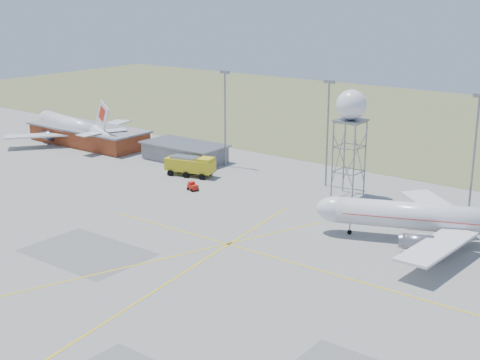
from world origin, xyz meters
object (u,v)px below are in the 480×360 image
Objects in this scene: baggage_tug at (193,187)px; airliner_main at (430,218)px; fire_truck at (191,167)px; radar_tower at (350,137)px; airliner_far at (72,126)px.

airliner_main is at bearing 17.17° from baggage_tug.
fire_truck is at bearing 148.08° from baggage_tug.
airliner_main is at bearing -32.11° from radar_tower.
airliner_far is at bearing -179.70° from baggage_tug.
airliner_far reaches higher than fire_truck.
baggage_tug is (-25.04, -14.76, -10.46)m from radar_tower.
airliner_main is 1.77× the size of radar_tower.
airliner_far is at bearing 158.71° from fire_truck.
airliner_main is 25.98m from radar_tower.
airliner_main is 46.30m from baggage_tug.
baggage_tug is at bearing -60.37° from fire_truck.
radar_tower is 30.89m from baggage_tug.
airliner_main is 99.38m from airliner_far.
radar_tower is 8.51× the size of baggage_tug.
radar_tower is at bearing -167.46° from airliner_far.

